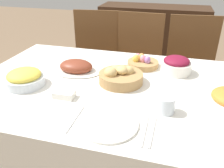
% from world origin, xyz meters
% --- Properties ---
extents(dining_table, '(1.57, 1.03, 0.76)m').
position_xyz_m(dining_table, '(0.00, 0.00, 0.38)').
color(dining_table, silver).
rests_on(dining_table, ground).
extents(chair_far_left, '(0.47, 0.47, 0.96)m').
position_xyz_m(chair_far_left, '(-0.42, 0.88, 0.51)').
color(chair_far_left, brown).
rests_on(chair_far_left, ground).
extents(chair_far_center, '(0.45, 0.45, 0.96)m').
position_xyz_m(chair_far_center, '(-0.02, 0.88, 0.51)').
color(chair_far_center, brown).
rests_on(chair_far_center, ground).
extents(chair_far_right, '(0.46, 0.46, 0.96)m').
position_xyz_m(chair_far_right, '(0.46, 0.88, 0.51)').
color(chair_far_right, brown).
rests_on(chair_far_right, ground).
extents(sideboard, '(1.29, 0.44, 0.88)m').
position_xyz_m(sideboard, '(0.01, 1.84, 0.44)').
color(sideboard, '#3D2616').
rests_on(sideboard, ground).
extents(bread_basket, '(0.24, 0.24, 0.10)m').
position_xyz_m(bread_basket, '(0.03, 0.03, 0.79)').
color(bread_basket, '#AD8451').
rests_on(bread_basket, dining_table).
extents(egg_basket, '(0.19, 0.19, 0.08)m').
position_xyz_m(egg_basket, '(0.11, 0.29, 0.78)').
color(egg_basket, '#AD8451').
rests_on(egg_basket, dining_table).
extents(ham_platter, '(0.31, 0.22, 0.08)m').
position_xyz_m(ham_platter, '(-0.26, 0.11, 0.78)').
color(ham_platter, white).
rests_on(ham_platter, dining_table).
extents(beet_salad_bowl, '(0.18, 0.18, 0.10)m').
position_xyz_m(beet_salad_bowl, '(0.32, 0.24, 0.80)').
color(beet_salad_bowl, white).
rests_on(beet_salad_bowl, dining_table).
extents(pineapple_bowl, '(0.21, 0.21, 0.09)m').
position_xyz_m(pineapple_bowl, '(-0.45, -0.14, 0.80)').
color(pineapple_bowl, silver).
rests_on(pineapple_bowl, dining_table).
extents(dinner_plate, '(0.25, 0.25, 0.01)m').
position_xyz_m(dinner_plate, '(0.08, -0.36, 0.76)').
color(dinner_plate, white).
rests_on(dinner_plate, dining_table).
extents(fork, '(0.01, 0.19, 0.00)m').
position_xyz_m(fork, '(-0.07, -0.36, 0.76)').
color(fork, silver).
rests_on(fork, dining_table).
extents(knife, '(0.01, 0.19, 0.00)m').
position_xyz_m(knife, '(0.22, -0.36, 0.76)').
color(knife, silver).
rests_on(knife, dining_table).
extents(spoon, '(0.01, 0.19, 0.00)m').
position_xyz_m(spoon, '(0.25, -0.36, 0.76)').
color(spoon, silver).
rests_on(spoon, dining_table).
extents(drinking_cup, '(0.08, 0.08, 0.08)m').
position_xyz_m(drinking_cup, '(0.29, -0.20, 0.79)').
color(drinking_cup, silver).
rests_on(drinking_cup, dining_table).
extents(butter_dish, '(0.10, 0.06, 0.03)m').
position_xyz_m(butter_dish, '(-0.19, -0.20, 0.77)').
color(butter_dish, white).
rests_on(butter_dish, dining_table).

